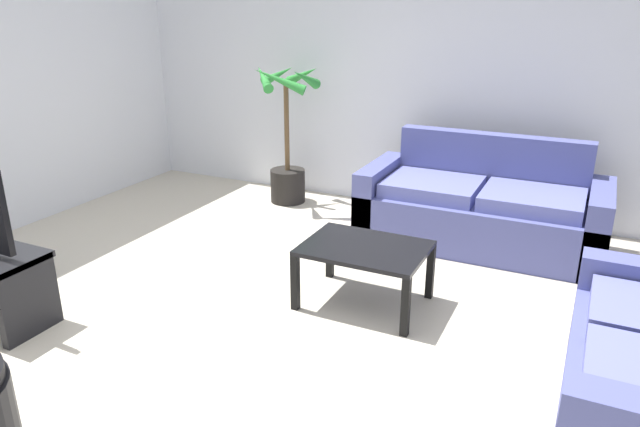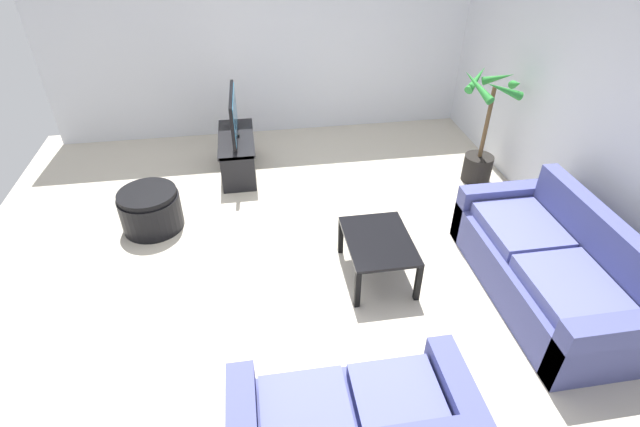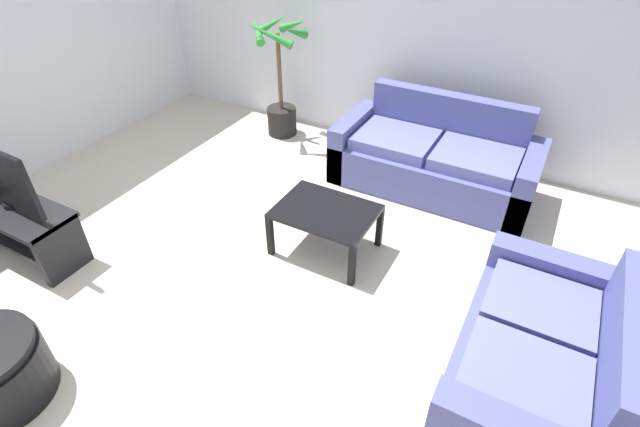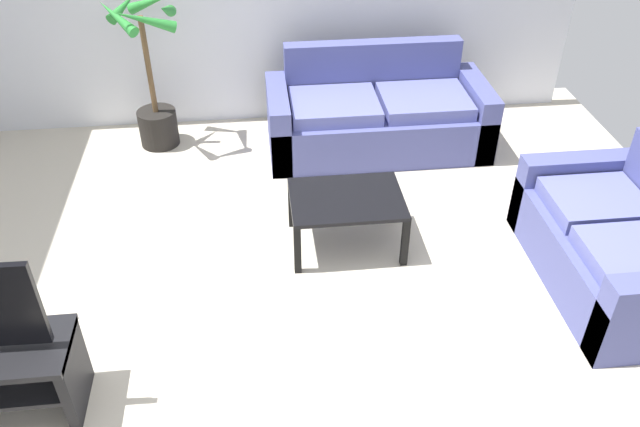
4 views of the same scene
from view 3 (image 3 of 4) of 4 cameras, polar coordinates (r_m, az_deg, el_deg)
ground_plane at (r=3.91m, az=-11.35°, el=-9.11°), size 6.60×6.60×0.00m
wall_back at (r=5.51m, az=7.67°, el=21.70°), size 6.00×0.06×2.70m
couch_main at (r=5.01m, az=13.76°, el=6.26°), size 2.01×0.90×0.90m
couch_loveseat at (r=3.30m, az=25.05°, el=-16.27°), size 0.90×1.55×0.90m
tv_stand at (r=4.71m, az=-32.83°, el=-1.01°), size 1.10×0.45×0.50m
coffee_table at (r=3.96m, az=0.69°, el=-0.25°), size 0.83×0.61×0.43m
potted_palm at (r=5.85m, az=-4.84°, el=14.52°), size 0.69×0.70×1.43m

